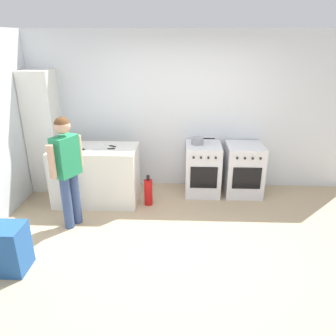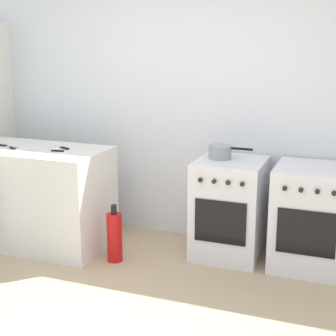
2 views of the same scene
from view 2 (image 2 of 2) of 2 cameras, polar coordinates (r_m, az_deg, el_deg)
The scene contains 10 objects.
back_wall at distance 4.72m, azimuth 4.11°, elevation 7.53°, with size 6.00×0.10×2.60m, color silver.
counter_unit at distance 4.82m, azimuth -14.35°, elevation -3.09°, with size 1.30×0.70×0.90m, color silver.
oven_left at distance 4.47m, azimuth 6.84°, elevation -4.42°, with size 0.57×0.62×0.85m.
oven_right at distance 4.37m, azimuth 15.52°, elevation -5.29°, with size 0.59×0.62×0.85m.
pot at distance 4.39m, azimuth 5.82°, elevation 1.79°, with size 0.38×0.20×0.11m.
knife_paring at distance 4.65m, azimuth -11.59°, elevation 2.23°, with size 0.20×0.11×0.01m.
knife_chef at distance 4.64m, azimuth -16.49°, elevation 1.91°, with size 0.28×0.20×0.01m.
knife_carving at distance 4.56m, azimuth -13.26°, elevation 1.89°, with size 0.33×0.09×0.01m.
knife_utility at distance 4.85m, azimuth -17.43°, elevation 2.35°, with size 0.25×0.06×0.01m.
fire_extinguisher at distance 4.41m, azimuth -5.95°, elevation -7.58°, with size 0.13×0.13×0.50m.
Camera 2 is at (1.35, -2.54, 1.84)m, focal length 55.00 mm.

